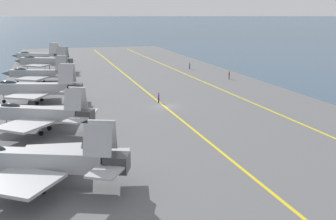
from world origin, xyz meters
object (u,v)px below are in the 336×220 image
object	(u,v)px
crew_purple_vest	(159,97)
parked_jet_fourth	(38,114)
parked_jet_fifth	(33,88)
parked_jet_seventh	(44,61)
parked_jet_third	(36,160)
crew_blue_vest	(190,66)
parked_jet_sixth	(39,73)
crew_red_vest	(229,75)
parked_jet_eighth	(38,56)

from	to	relation	value
crew_purple_vest	parked_jet_fourth	bearing A→B (deg)	123.92
parked_jet_fifth	parked_jet_seventh	bearing A→B (deg)	-2.56
parked_jet_fourth	parked_jet_third	bearing A→B (deg)	-179.85
crew_blue_vest	crew_purple_vest	distance (m)	42.60
parked_jet_sixth	parked_jet_third	bearing A→B (deg)	-179.53
parked_jet_third	parked_jet_fourth	world-z (taller)	parked_jet_third
parked_jet_seventh	crew_red_vest	xyz separation A→B (m)	(-23.89, -40.81, -1.65)
crew_blue_vest	parked_jet_seventh	bearing A→B (deg)	81.69
parked_jet_seventh	crew_blue_vest	world-z (taller)	parked_jet_seventh
parked_jet_third	parked_jet_fifth	xyz separation A→B (m)	(36.65, 1.11, -0.02)
crew_red_vest	crew_blue_vest	bearing A→B (deg)	10.07
parked_jet_third	parked_jet_eighth	xyz separation A→B (m)	(93.22, 1.15, -0.39)
crew_blue_vest	crew_purple_vest	bearing A→B (deg)	153.94
crew_purple_vest	crew_red_vest	bearing A→B (deg)	-47.91
parked_jet_seventh	crew_blue_vest	bearing A→B (deg)	-98.31
parked_jet_third	crew_red_vest	size ratio (longest dim) A/B	9.42
parked_jet_third	parked_jet_fourth	size ratio (longest dim) A/B	1.13
parked_jet_sixth	crew_purple_vest	bearing A→B (deg)	-141.45
parked_jet_third	parked_jet_sixth	bearing A→B (deg)	0.47
crew_purple_vest	parked_jet_fifth	bearing A→B (deg)	74.99
crew_blue_vest	crew_red_vest	size ratio (longest dim) A/B	0.92
crew_red_vest	parked_jet_third	bearing A→B (deg)	140.93
crew_blue_vest	crew_red_vest	bearing A→B (deg)	-169.93
parked_jet_third	parked_jet_eighth	world-z (taller)	parked_jet_third
parked_jet_sixth	crew_blue_vest	distance (m)	40.86
parked_jet_third	crew_purple_vest	bearing A→B (deg)	-31.95
parked_jet_fourth	parked_jet_sixth	distance (m)	38.06
parked_jet_seventh	crew_purple_vest	xyz separation A→B (m)	(-43.76, -18.82, -1.70)
parked_jet_third	parked_jet_fourth	bearing A→B (deg)	0.15
parked_jet_third	crew_blue_vest	size ratio (longest dim) A/B	10.29
parked_jet_third	parked_jet_sixth	xyz separation A→B (m)	(56.11, 0.46, -0.28)
parked_jet_sixth	parked_jet_eighth	size ratio (longest dim) A/B	1.00
parked_jet_third	parked_jet_sixth	world-z (taller)	parked_jet_third
parked_jet_fifth	parked_jet_eighth	world-z (taller)	parked_jet_fifth
crew_red_vest	parked_jet_eighth	bearing A→B (deg)	45.25
crew_red_vest	crew_purple_vest	size ratio (longest dim) A/B	1.05
parked_jet_fifth	parked_jet_third	bearing A→B (deg)	-178.27
parked_jet_fifth	parked_jet_eighth	distance (m)	56.56
parked_jet_fifth	crew_blue_vest	xyz separation A→B (m)	(32.77, -39.26, -1.64)
parked_jet_third	parked_jet_seventh	xyz separation A→B (m)	(74.91, -0.60, 0.07)
parked_jet_fourth	parked_jet_sixth	size ratio (longest dim) A/B	0.99
parked_jet_seventh	crew_blue_vest	size ratio (longest dim) A/B	9.30
parked_jet_third	parked_jet_fourth	xyz separation A→B (m)	(18.05, 0.05, -0.08)
parked_jet_eighth	crew_purple_vest	world-z (taller)	parked_jet_eighth
parked_jet_seventh	parked_jet_eighth	size ratio (longest dim) A/B	1.01
parked_jet_fourth	crew_blue_vest	distance (m)	64.03
crew_red_vest	crew_purple_vest	distance (m)	29.63
parked_jet_fourth	crew_purple_vest	size ratio (longest dim) A/B	8.77
crew_blue_vest	parked_jet_sixth	bearing A→B (deg)	109.02
parked_jet_third	crew_red_vest	distance (m)	65.73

